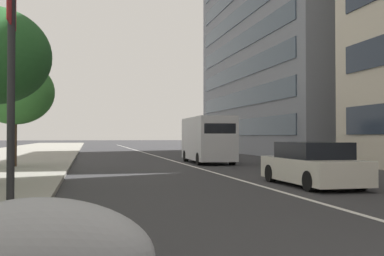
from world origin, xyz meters
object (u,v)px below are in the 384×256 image
Objects in this scene: motorcycle_nearest_camera at (44,251)px; car_approaching_light at (312,165)px; delivery_van_ahead at (208,139)px; street_tree_by_lamp_post at (15,92)px.

car_approaching_light is (9.66, -7.63, 0.10)m from motorcycle_nearest_camera.
delivery_van_ahead reaches higher than motorcycle_nearest_camera.
delivery_van_ahead is 11.40m from street_tree_by_lamp_post.
motorcycle_nearest_camera is at bearing 141.57° from car_approaching_light.
motorcycle_nearest_camera is at bearing -171.01° from street_tree_by_lamp_post.
car_approaching_light is 13.46m from delivery_van_ahead.
motorcycle_nearest_camera is 24.32m from delivery_van_ahead.
car_approaching_light is at bearing -178.20° from delivery_van_ahead.
delivery_van_ahead is at bearing 0.21° from car_approaching_light.
street_tree_by_lamp_post is at bearing -55.42° from motorcycle_nearest_camera.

